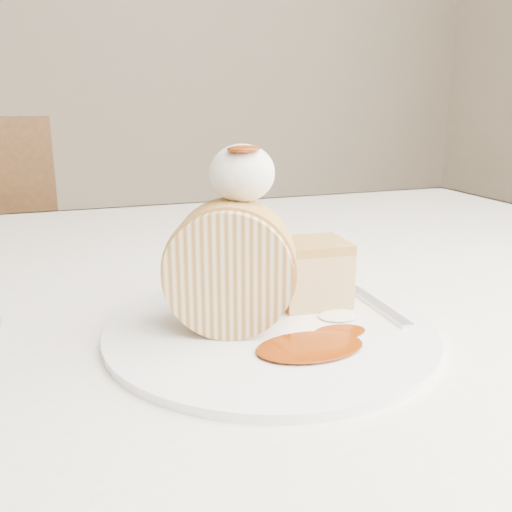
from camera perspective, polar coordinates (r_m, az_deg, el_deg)
name	(u,v)px	position (r m, az deg, el deg)	size (l,w,h in m)	color
table	(182,346)	(0.70, -7.42, -8.91)	(1.40, 0.90, 0.75)	white
plate	(271,330)	(0.50, 1.48, -7.41)	(0.28, 0.28, 0.01)	white
roulade_slice	(230,268)	(0.48, -2.57, -1.25)	(0.11, 0.11, 0.06)	beige
cake_chunk	(312,276)	(0.54, 5.60, -2.05)	(0.06, 0.06, 0.05)	#B88D45
whipped_cream	(242,173)	(0.48, -1.39, 8.29)	(0.05, 0.05, 0.05)	white
caramel_drizzle	(244,141)	(0.46, -1.24, 11.40)	(0.03, 0.02, 0.01)	#702504
caramel_pool	(310,346)	(0.45, 5.41, -8.99)	(0.09, 0.06, 0.00)	#702504
fork	(374,303)	(0.55, 11.74, -4.62)	(0.02, 0.17, 0.00)	silver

